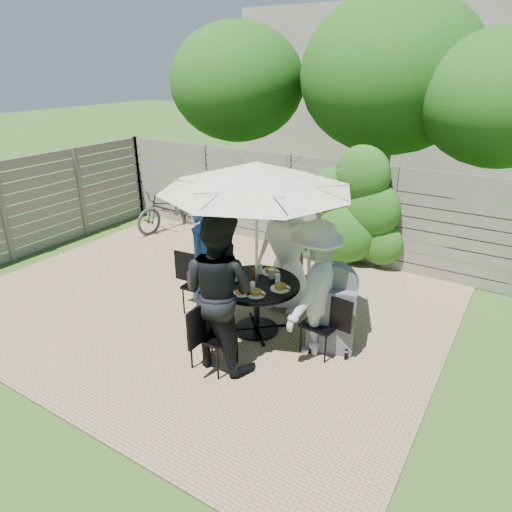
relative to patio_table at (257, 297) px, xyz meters
The scene contains 24 objects.
backyard_envelope 10.53m from the patio_table, 95.81° to the left, with size 60.00×60.00×5.00m.
patio_table is the anchor object (origin of this frame).
umbrella 1.65m from the patio_table, 25.11° to the right, with size 2.42×2.42×2.34m.
chair_back 1.00m from the patio_table, 89.70° to the left, with size 0.41×0.61×0.84m.
person_back 0.93m from the patio_table, 89.70° to the left, with size 0.91×0.59×1.87m, color white.
chair_left 1.00m from the patio_table, behind, with size 0.67×0.47×0.91m.
person_left 0.90m from the patio_table, behind, with size 0.63×0.41×1.72m, color #264EA8.
chair_front 0.99m from the patio_table, 90.30° to the right, with size 0.46×0.68×0.94m.
person_front 0.95m from the patio_table, 90.30° to the right, with size 0.94×0.74×1.94m, color black.
chair_right 1.00m from the patio_table, ahead, with size 0.63×0.45×0.85m.
person_right 0.90m from the patio_table, ahead, with size 1.13×0.65×1.75m, color #ABADA8.
plate_back 0.44m from the patio_table, 89.70° to the left, with size 0.26×0.26×0.06m.
plate_left 0.44m from the patio_table, behind, with size 0.26×0.26×0.06m.
plate_front 0.44m from the patio_table, 90.30° to the right, with size 0.26×0.26×0.06m.
plate_right 0.44m from the patio_table, ahead, with size 0.26×0.26×0.06m.
plate_extra 0.43m from the patio_table, 59.34° to the right, with size 0.24×0.24×0.06m.
glass_back 0.41m from the patio_table, 111.70° to the left, with size 0.07×0.07×0.14m, color silver.
glass_left 0.41m from the patio_table, 158.30° to the right, with size 0.07×0.07×0.14m, color silver.
glass_front 0.41m from the patio_table, 68.30° to the right, with size 0.07×0.07×0.14m, color silver.
glass_right 0.41m from the patio_table, 21.70° to the left, with size 0.07×0.07×0.14m, color silver.
syrup_jug 0.31m from the patio_table, 139.89° to the left, with size 0.09×0.09×0.16m, color #59280C.
coffee_cup 0.37m from the patio_table, 65.25° to the left, with size 0.08×0.08×0.12m, color #C6B293.
bicycle 4.62m from the patio_table, 146.07° to the left, with size 0.62×1.77×0.93m, color #333338.
bbq_grill 1.03m from the patio_table, 10.35° to the left, with size 0.68×0.60×1.18m.
Camera 1 is at (3.98, -4.56, 3.42)m, focal length 32.00 mm.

